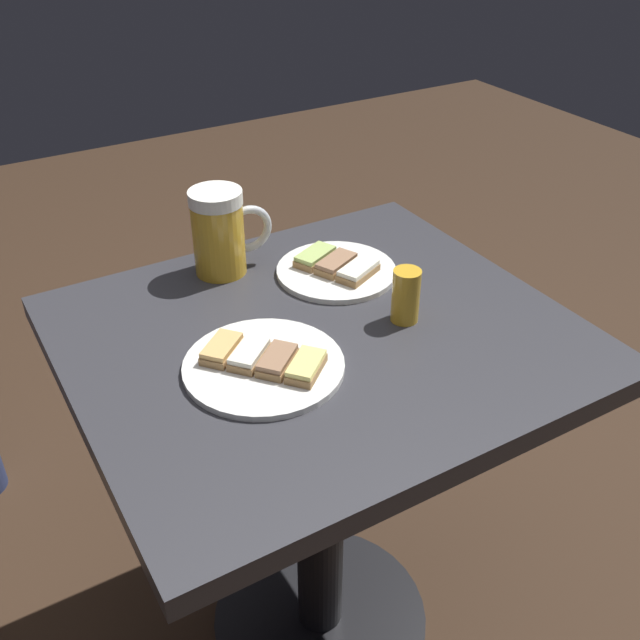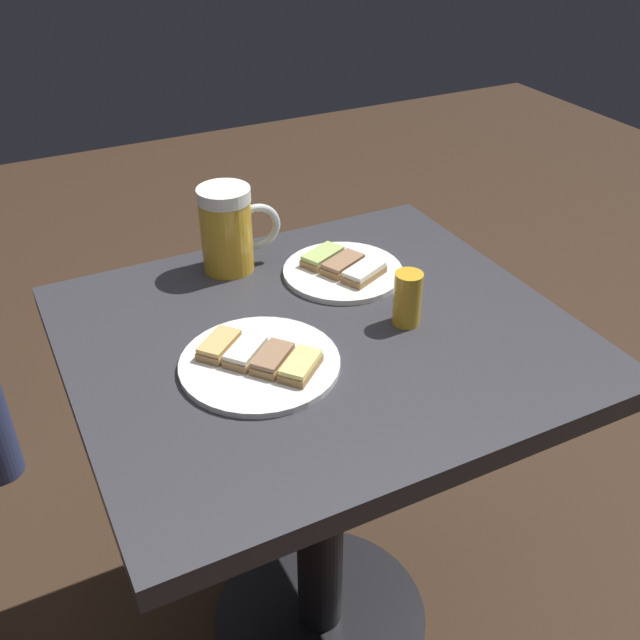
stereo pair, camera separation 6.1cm
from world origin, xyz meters
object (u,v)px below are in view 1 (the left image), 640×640
(plate_near, at_px, (336,269))
(beer_mug, at_px, (221,232))
(beer_glass_small, at_px, (406,296))
(plate_far, at_px, (264,363))

(plate_near, relative_size, beer_mug, 1.38)
(beer_mug, height_order, beer_glass_small, beer_mug)
(plate_far, xyz_separation_m, beer_mug, (-0.07, -0.29, 0.07))
(plate_near, bearing_deg, beer_glass_small, 95.13)
(plate_near, height_order, beer_glass_small, beer_glass_small)
(plate_near, relative_size, beer_glass_small, 2.37)
(plate_near, bearing_deg, beer_mug, -33.57)
(plate_near, xyz_separation_m, beer_glass_small, (-0.02, 0.18, 0.03))
(plate_far, xyz_separation_m, beer_glass_small, (-0.25, -0.00, 0.03))
(plate_near, relative_size, plate_far, 0.90)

